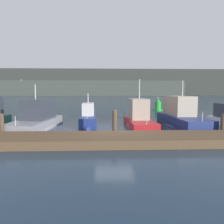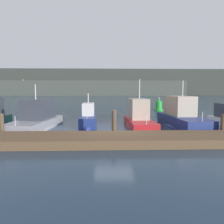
{
  "view_description": "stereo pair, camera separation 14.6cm",
  "coord_description": "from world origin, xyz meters",
  "px_view_note": "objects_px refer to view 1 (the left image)",
  "views": [
    {
      "loc": [
        -0.74,
        -13.72,
        2.83
      ],
      "look_at": [
        0.0,
        3.31,
        1.2
      ],
      "focal_mm": 35.0,
      "sensor_mm": 36.0,
      "label": 1
    },
    {
      "loc": [
        -0.6,
        -13.73,
        2.83
      ],
      "look_at": [
        0.0,
        3.31,
        1.2
      ],
      "focal_mm": 35.0,
      "sensor_mm": 36.0,
      "label": 2
    }
  ],
  "objects_px": {
    "motorboat_berth_6": "(182,121)",
    "channel_buoy": "(158,106)",
    "motorboat_berth_3": "(36,123)",
    "motorboat_berth_4": "(88,122)",
    "motorboat_berth_5": "(139,121)"
  },
  "relations": [
    {
      "from": "motorboat_berth_3",
      "to": "motorboat_berth_5",
      "type": "bearing_deg",
      "value": 5.79
    },
    {
      "from": "motorboat_berth_3",
      "to": "motorboat_berth_6",
      "type": "distance_m",
      "value": 11.36
    },
    {
      "from": "motorboat_berth_4",
      "to": "channel_buoy",
      "type": "height_order",
      "value": "motorboat_berth_4"
    },
    {
      "from": "motorboat_berth_5",
      "to": "motorboat_berth_6",
      "type": "bearing_deg",
      "value": -10.67
    },
    {
      "from": "channel_buoy",
      "to": "motorboat_berth_6",
      "type": "bearing_deg",
      "value": -97.28
    },
    {
      "from": "motorboat_berth_6",
      "to": "channel_buoy",
      "type": "relative_size",
      "value": 3.91
    },
    {
      "from": "motorboat_berth_4",
      "to": "motorboat_berth_5",
      "type": "height_order",
      "value": "motorboat_berth_5"
    },
    {
      "from": "motorboat_berth_4",
      "to": "channel_buoy",
      "type": "relative_size",
      "value": 2.62
    },
    {
      "from": "motorboat_berth_3",
      "to": "motorboat_berth_6",
      "type": "relative_size",
      "value": 0.99
    },
    {
      "from": "motorboat_berth_3",
      "to": "motorboat_berth_4",
      "type": "xyz_separation_m",
      "value": [
        3.87,
        1.36,
        -0.11
      ]
    },
    {
      "from": "motorboat_berth_5",
      "to": "motorboat_berth_6",
      "type": "xyz_separation_m",
      "value": [
        3.31,
        -0.62,
        0.06
      ]
    },
    {
      "from": "motorboat_berth_6",
      "to": "channel_buoy",
      "type": "xyz_separation_m",
      "value": [
        1.9,
        14.88,
        0.23
      ]
    },
    {
      "from": "motorboat_berth_3",
      "to": "channel_buoy",
      "type": "relative_size",
      "value": 3.85
    },
    {
      "from": "motorboat_berth_6",
      "to": "channel_buoy",
      "type": "height_order",
      "value": "motorboat_berth_6"
    },
    {
      "from": "motorboat_berth_5",
      "to": "motorboat_berth_4",
      "type": "bearing_deg",
      "value": 172.58
    }
  ]
}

